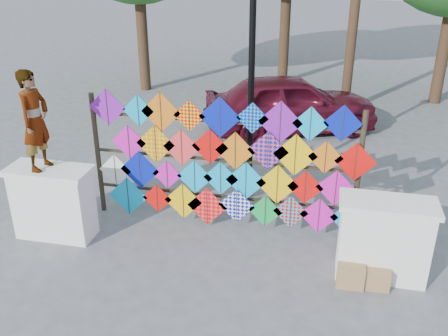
{
  "coord_description": "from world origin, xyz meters",
  "views": [
    {
      "loc": [
        1.72,
        -6.86,
        4.69
      ],
      "look_at": [
        0.09,
        0.6,
        1.2
      ],
      "focal_mm": 40.0,
      "sensor_mm": 36.0,
      "label": 1
    }
  ],
  "objects_px": {
    "vendor_woman": "(35,121)",
    "lamppost": "(252,62)",
    "sedan": "(291,103)",
    "kite_rack": "(225,164)"
  },
  "relations": [
    {
      "from": "sedan",
      "to": "lamppost",
      "type": "relative_size",
      "value": 1.02
    },
    {
      "from": "kite_rack",
      "to": "vendor_woman",
      "type": "distance_m",
      "value": 3.14
    },
    {
      "from": "vendor_woman",
      "to": "lamppost",
      "type": "height_order",
      "value": "lamppost"
    },
    {
      "from": "kite_rack",
      "to": "lamppost",
      "type": "relative_size",
      "value": 1.1
    },
    {
      "from": "vendor_woman",
      "to": "sedan",
      "type": "xyz_separation_m",
      "value": [
        3.53,
        6.1,
        -1.33
      ]
    },
    {
      "from": "lamppost",
      "to": "sedan",
      "type": "bearing_deg",
      "value": 83.52
    },
    {
      "from": "vendor_woman",
      "to": "lamppost",
      "type": "bearing_deg",
      "value": -49.78
    },
    {
      "from": "vendor_woman",
      "to": "lamppost",
      "type": "xyz_separation_m",
      "value": [
        3.09,
        2.2,
        0.59
      ]
    },
    {
      "from": "sedan",
      "to": "lamppost",
      "type": "height_order",
      "value": "lamppost"
    },
    {
      "from": "vendor_woman",
      "to": "lamppost",
      "type": "distance_m",
      "value": 3.84
    }
  ]
}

